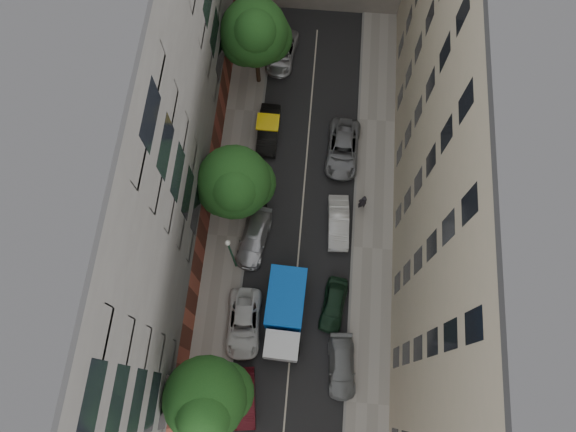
# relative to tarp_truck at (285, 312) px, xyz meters

# --- Properties ---
(ground) EXTENTS (120.00, 120.00, 0.00)m
(ground) POSITION_rel_tarp_truck_xyz_m (0.60, 5.60, -1.58)
(ground) COLOR #4C4C49
(ground) RESTS_ON ground
(road_surface) EXTENTS (8.00, 44.00, 0.02)m
(road_surface) POSITION_rel_tarp_truck_xyz_m (0.60, 5.60, -1.57)
(road_surface) COLOR black
(road_surface) RESTS_ON ground
(sidewalk_left) EXTENTS (3.00, 44.00, 0.15)m
(sidewalk_left) POSITION_rel_tarp_truck_xyz_m (-4.90, 5.60, -1.50)
(sidewalk_left) COLOR gray
(sidewalk_left) RESTS_ON ground
(sidewalk_right) EXTENTS (3.00, 44.00, 0.15)m
(sidewalk_right) POSITION_rel_tarp_truck_xyz_m (6.10, 5.60, -1.50)
(sidewalk_right) COLOR gray
(sidewalk_right) RESTS_ON ground
(building_left) EXTENTS (8.00, 44.00, 20.00)m
(building_left) POSITION_rel_tarp_truck_xyz_m (-10.40, 5.60, 8.42)
(building_left) COLOR #4D4B48
(building_left) RESTS_ON ground
(building_right) EXTENTS (8.00, 44.00, 20.00)m
(building_right) POSITION_rel_tarp_truck_xyz_m (11.60, 5.60, 8.42)
(building_right) COLOR tan
(building_right) RESTS_ON ground
(tarp_truck) EXTENTS (2.65, 6.27, 2.87)m
(tarp_truck) POSITION_rel_tarp_truck_xyz_m (0.00, 0.00, 0.00)
(tarp_truck) COLOR black
(tarp_truck) RESTS_ON ground
(car_left_1) EXTENTS (1.94, 4.18, 1.33)m
(car_left_1) POSITION_rel_tarp_truck_xyz_m (-2.20, -5.80, -0.91)
(car_left_1) COLOR #4B0F16
(car_left_1) RESTS_ON ground
(car_left_2) EXTENTS (2.55, 5.12, 1.40)m
(car_left_2) POSITION_rel_tarp_truck_xyz_m (-2.83, -0.88, -0.88)
(car_left_2) COLOR silver
(car_left_2) RESTS_ON ground
(car_left_3) EXTENTS (2.66, 5.03, 1.39)m
(car_left_3) POSITION_rel_tarp_truck_xyz_m (-2.80, 5.40, -0.88)
(car_left_3) COLOR #B9B9BE
(car_left_3) RESTS_ON ground
(car_left_4) EXTENTS (2.01, 4.16, 1.37)m
(car_left_4) POSITION_rel_tarp_truck_xyz_m (-2.96, 9.00, -0.89)
(car_left_4) COLOR black
(car_left_4) RESTS_ON ground
(car_left_5) EXTENTS (1.62, 4.57, 1.50)m
(car_left_5) POSITION_rel_tarp_truck_xyz_m (-2.65, 14.60, -0.83)
(car_left_5) COLOR black
(car_left_5) RESTS_ON ground
(car_left_6) EXTENTS (2.74, 5.01, 1.33)m
(car_left_6) POSITION_rel_tarp_truck_xyz_m (-2.24, 22.20, -0.91)
(car_left_6) COLOR #B0B0B5
(car_left_6) RESTS_ON ground
(car_right_1) EXTENTS (2.16, 4.57, 1.29)m
(car_right_1) POSITION_rel_tarp_truck_xyz_m (4.20, -3.20, -0.94)
(car_right_1) COLOR slate
(car_right_1) RESTS_ON ground
(car_right_2) EXTENTS (2.16, 4.21, 1.37)m
(car_right_2) POSITION_rel_tarp_truck_xyz_m (3.40, 1.00, -0.89)
(car_right_2) COLOR black
(car_right_2) RESTS_ON ground
(car_right_3) EXTENTS (1.78, 4.42, 1.43)m
(car_right_3) POSITION_rel_tarp_truck_xyz_m (3.40, 7.20, -0.87)
(car_right_3) COLOR silver
(car_right_3) RESTS_ON ground
(car_right_4) EXTENTS (2.70, 5.47, 1.49)m
(car_right_4) POSITION_rel_tarp_truck_xyz_m (3.40, 13.40, -0.83)
(car_right_4) COLOR slate
(car_right_4) RESTS_ON ground
(tree_near) EXTENTS (5.15, 4.85, 8.61)m
(tree_near) POSITION_rel_tarp_truck_xyz_m (-3.90, -6.11, 4.37)
(tree_near) COLOR #382619
(tree_near) RESTS_ON sidewalk_left
(tree_mid) EXTENTS (5.38, 5.11, 7.62)m
(tree_mid) POSITION_rel_tarp_truck_xyz_m (-4.05, 7.77, 3.48)
(tree_mid) COLOR #382619
(tree_mid) RESTS_ON sidewalk_left
(tree_far) EXTENTS (5.35, 5.08, 8.77)m
(tree_far) POSITION_rel_tarp_truck_xyz_m (-3.90, 19.49, 4.43)
(tree_far) COLOR #382619
(tree_far) RESTS_ON sidewalk_left
(lamp_post) EXTENTS (0.36, 0.36, 5.97)m
(lamp_post) POSITION_rel_tarp_truck_xyz_m (-3.93, 3.35, 2.29)
(lamp_post) COLOR #175030
(lamp_post) RESTS_ON sidewalk_left
(pedestrian) EXTENTS (0.80, 0.64, 1.93)m
(pedestrian) POSITION_rel_tarp_truck_xyz_m (5.10, 8.86, -0.46)
(pedestrian) COLOR black
(pedestrian) RESTS_ON sidewalk_right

